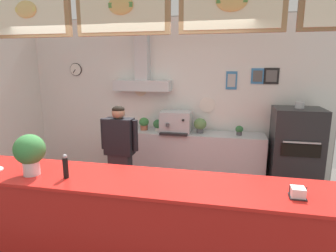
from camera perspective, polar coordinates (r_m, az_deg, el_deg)
name	(u,v)px	position (r m, az deg, el deg)	size (l,w,h in m)	color
ground_plane	(128,252)	(3.61, -7.95, -23.66)	(6.93, 6.93, 0.00)	#514C47
back_wall_assembly	(170,93)	(5.32, 0.42, 6.56)	(5.78, 2.70, 2.96)	#9E9E99
service_counter	(118,225)	(3.12, -10.02, -18.79)	(4.33, 0.72, 1.02)	red
back_prep_counter	(188,157)	(5.28, 3.95, -6.15)	(2.69, 0.54, 0.91)	#B7BABF
pizza_oven	(295,151)	(5.14, 24.04, -4.61)	(0.76, 0.70, 1.53)	#232326
shop_worker	(120,153)	(4.33, -9.57, -5.33)	(0.58, 0.23, 1.53)	#232328
espresso_machine	(176,122)	(5.13, 1.63, 0.82)	(0.54, 0.51, 0.38)	#B7BABF
potted_thyme	(144,123)	(5.34, -4.82, 0.56)	(0.18, 0.18, 0.23)	#9E563D
potted_basil	(200,125)	(5.10, 6.42, 0.27)	(0.23, 0.23, 0.27)	#4C4C51
potted_rosemary	(158,125)	(5.20, -1.96, 0.26)	(0.19, 0.19, 0.22)	beige
potted_sage	(239,130)	(5.06, 14.02, -0.79)	(0.13, 0.13, 0.17)	#4C4C51
napkin_holder	(298,193)	(2.67, 24.45, -12.06)	(0.14, 0.13, 0.10)	#262628
basil_vase	(30,152)	(3.16, -25.84, -4.76)	(0.30, 0.30, 0.42)	silver
pepper_grinder	(65,166)	(2.97, -19.77, -7.58)	(0.05, 0.05, 0.24)	black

